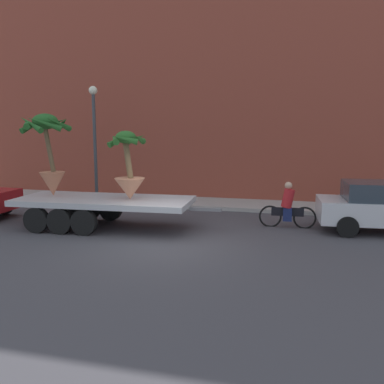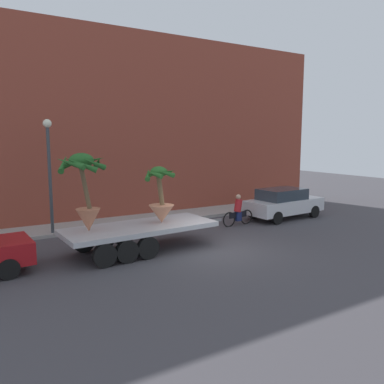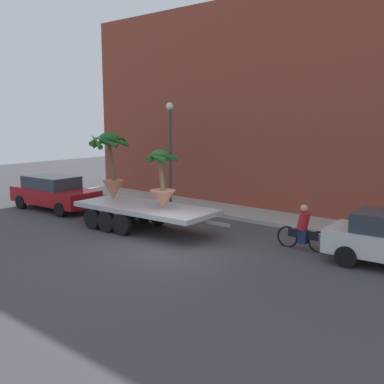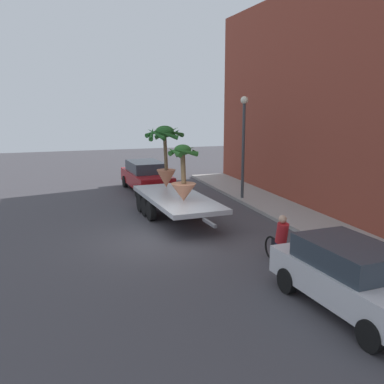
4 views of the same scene
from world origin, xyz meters
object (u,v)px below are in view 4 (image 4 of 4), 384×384
Objects in this scene: potted_palm_middle at (165,154)px; parked_car at (352,277)px; flatbed_trailer at (175,200)px; potted_palm_rear at (183,178)px; trailing_car at (146,176)px; street_lamp at (244,134)px; cyclist at (282,243)px.

potted_palm_middle reaches higher than parked_car.
potted_palm_rear is at bearing 1.80° from flatbed_trailer.
street_lamp is (3.79, 3.93, 2.40)m from trailing_car.
parked_car is at bearing 11.40° from potted_palm_rear.
parked_car is at bearing -11.84° from street_lamp.
cyclist is (6.04, 1.56, -0.09)m from flatbed_trailer.
trailing_car is (-7.03, 0.03, -1.05)m from potted_palm_rear.
street_lamp is at bearing 163.34° from cyclist.
cyclist is at bearing 7.10° from trailing_car.
flatbed_trailer is at bearing -0.68° from trailing_car.
potted_palm_middle is at bearing 177.84° from flatbed_trailer.
potted_palm_rear is 7.11m from trailing_car.
street_lamp reaches higher than trailing_car.
flatbed_trailer is at bearing -62.23° from street_lamp.
parked_car is at bearing 5.99° from trailing_car.
flatbed_trailer is at bearing -2.16° from potted_palm_middle.
trailing_car is at bearing 179.32° from flatbed_trailer.
potted_palm_middle is 0.61× the size of parked_car.
flatbed_trailer is at bearing -165.54° from cyclist.
parked_car is (10.84, 1.58, -1.65)m from potted_palm_middle.
potted_palm_middle is at bearing -169.13° from cyclist.
flatbed_trailer is 1.39× the size of street_lamp.
street_lamp is (-11.22, 2.35, 2.40)m from parked_car.
parked_car is 15.09m from trailing_car.
trailing_car is at bearing 179.94° from potted_palm_middle.
street_lamp is (-8.15, 2.44, 2.56)m from cyclist.
flatbed_trailer is 1.51× the size of parked_car.
potted_palm_middle is 8.12m from cyclist.
parked_car is 11.71m from street_lamp.
flatbed_trailer is 9.26m from parked_car.
parked_car is (7.98, 1.61, -1.05)m from potted_palm_rear.
trailing_car reaches higher than cyclist.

